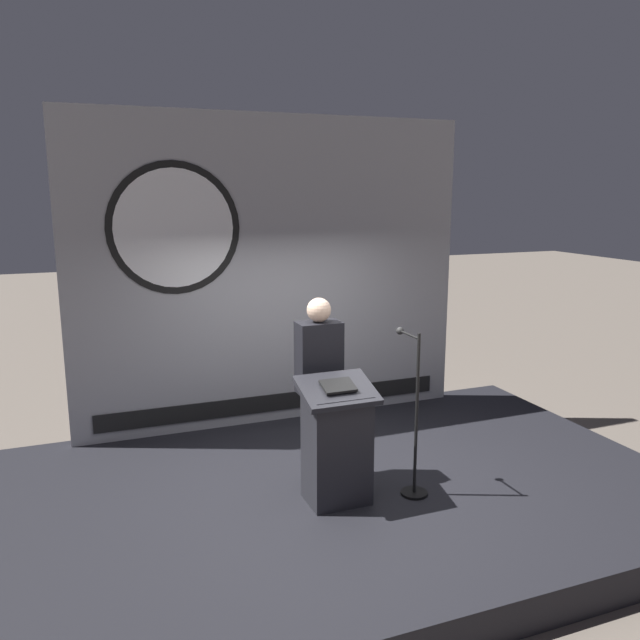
{
  "coord_description": "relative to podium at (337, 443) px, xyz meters",
  "views": [
    {
      "loc": [
        -2.09,
        -4.99,
        2.97
      ],
      "look_at": [
        -0.11,
        0.12,
        1.83
      ],
      "focal_mm": 35.55,
      "sensor_mm": 36.0,
      "label": 1
    }
  ],
  "objects": [
    {
      "name": "banner_display",
      "position": [
        0.07,
        2.13,
        1.22
      ],
      "size": [
        4.55,
        0.12,
        3.48
      ],
      "color": "#9E9EA3",
      "rests_on": "stage_platform"
    },
    {
      "name": "speaker_person",
      "position": [
        0.02,
        0.48,
        0.35
      ],
      "size": [
        0.4,
        0.26,
        1.72
      ],
      "color": "black",
      "rests_on": "stage_platform"
    },
    {
      "name": "stage_platform",
      "position": [
        0.11,
        0.28,
        -0.68
      ],
      "size": [
        6.4,
        4.0,
        0.3
      ],
      "primitive_type": "cube",
      "color": "black",
      "rests_on": "ground"
    },
    {
      "name": "microphone_stand",
      "position": [
        0.69,
        -0.1,
        -0.02
      ],
      "size": [
        0.24,
        0.49,
        1.48
      ],
      "color": "black",
      "rests_on": "stage_platform"
    },
    {
      "name": "podium",
      "position": [
        0.0,
        0.0,
        0.0
      ],
      "size": [
        0.64,
        0.49,
        1.1
      ],
      "color": "#26262B",
      "rests_on": "stage_platform"
    },
    {
      "name": "ground_plane",
      "position": [
        0.11,
        0.28,
        -0.83
      ],
      "size": [
        40.0,
        40.0,
        0.0
      ],
      "primitive_type": "plane",
      "color": "#6B6056"
    }
  ]
}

